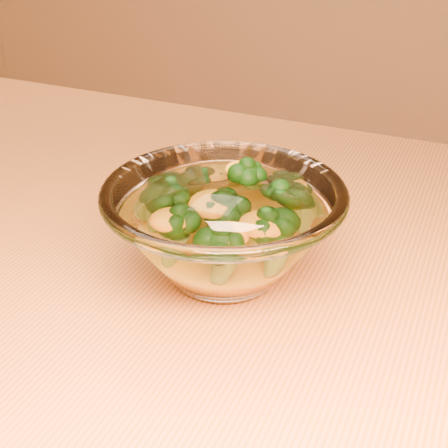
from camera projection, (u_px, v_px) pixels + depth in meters
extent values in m
cube|color=#BA6B37|center=(131.00, 260.00, 0.64)|extent=(1.20, 0.80, 0.04)
cylinder|color=brown|center=(5.00, 272.00, 1.28)|extent=(0.06, 0.06, 0.71)
ellipsoid|color=white|center=(224.00, 268.00, 0.58)|extent=(0.10, 0.10, 0.02)
torus|color=white|center=(224.00, 192.00, 0.54)|extent=(0.22, 0.22, 0.01)
ellipsoid|color=#EEB014|center=(224.00, 248.00, 0.57)|extent=(0.11, 0.11, 0.03)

